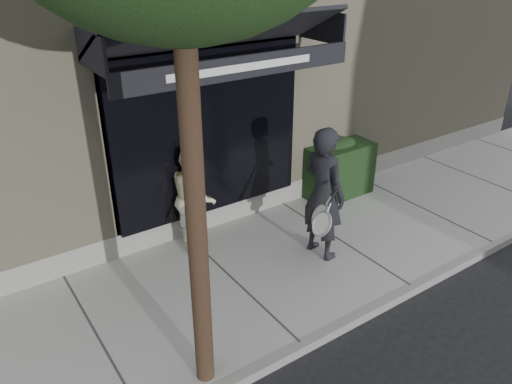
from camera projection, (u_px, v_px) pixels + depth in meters
ground at (337, 245)px, 8.22m from camera, size 80.00×80.00×0.00m
sidewalk at (338, 242)px, 8.19m from camera, size 20.00×3.00×0.12m
curb at (413, 290)px, 7.04m from camera, size 20.00×0.10×0.14m
building_facade at (188, 33)px, 10.65m from camera, size 14.30×8.04×5.64m
hedge at (338, 168)px, 9.40m from camera, size 1.30×0.70×1.14m
pedestrian_front at (324, 194)px, 7.34m from camera, size 0.79×0.99×2.06m
pedestrian_back at (194, 197)px, 7.68m from camera, size 0.84×0.98×1.67m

